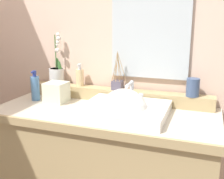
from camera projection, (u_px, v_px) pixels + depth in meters
wall_back at (124, 33)px, 1.84m from camera, size 3.14×0.20×2.63m
vanity_cabinet at (104, 178)px, 1.71m from camera, size 1.30×0.56×0.89m
back_ledge at (116, 95)px, 1.79m from camera, size 1.23×0.09×0.08m
sink_basin at (124, 112)px, 1.50m from camera, size 0.46×0.39×0.29m
potted_plant at (57, 72)px, 1.91m from camera, size 0.10×0.12×0.35m
soap_dispenser at (80, 77)px, 1.85m from camera, size 0.05×0.06×0.15m
tumbler_cup at (193, 87)px, 1.59m from camera, size 0.08×0.08×0.11m
reed_diffuser at (118, 84)px, 1.75m from camera, size 0.11×0.07×0.25m
lotion_bottle at (35, 88)px, 1.79m from camera, size 0.06×0.06×0.20m
tissue_box at (56, 92)px, 1.75m from camera, size 0.13×0.13×0.13m
mirror at (150, 35)px, 1.68m from camera, size 0.49×0.02×0.53m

